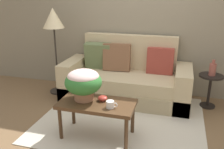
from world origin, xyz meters
The scene contains 11 objects.
ground_plane centered at (0.00, 0.00, 0.00)m, with size 14.00×14.00×0.00m, color brown.
wall_back centered at (0.00, 1.34, 1.34)m, with size 6.40×0.12×2.67m, color gray.
area_rug centered at (0.00, 0.14, 0.01)m, with size 2.31×1.99×0.01m, color beige.
couch centered at (-0.12, 0.87, 0.34)m, with size 2.13×0.86×1.06m.
coffee_table centered at (-0.21, -0.38, 0.42)m, with size 0.95×0.49×0.48m.
side_table centered at (1.24, 0.91, 0.37)m, with size 0.37×0.37×0.54m.
floor_lamp centered at (-1.38, 0.80, 1.25)m, with size 0.36×0.36×1.52m.
potted_plant centered at (-0.39, -0.34, 0.72)m, with size 0.46×0.46×0.39m.
coffee_mug centered at (0.00, -0.47, 0.52)m, with size 0.14×0.09×0.09m.
snack_bowl centered at (-0.15, -0.31, 0.51)m, with size 0.12×0.12×0.06m.
table_vase centered at (1.24, 0.90, 0.64)m, with size 0.10×0.10×0.25m.
Camera 1 is at (0.72, -2.97, 1.80)m, focal length 39.16 mm.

